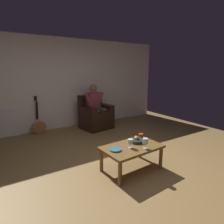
# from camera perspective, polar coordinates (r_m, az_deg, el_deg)

# --- Properties ---
(ground_plane) EXTENTS (7.19, 7.19, 0.00)m
(ground_plane) POSITION_cam_1_polar(r_m,az_deg,el_deg) (3.31, 3.14, -17.28)
(ground_plane) COLOR olive
(wall_back) EXTENTS (6.39, 0.06, 2.50)m
(wall_back) POSITION_cam_1_polar(r_m,az_deg,el_deg) (5.56, -14.72, 8.11)
(wall_back) COLOR white
(wall_back) RESTS_ON ground
(armchair) EXTENTS (0.87, 0.82, 0.94)m
(armchair) POSITION_cam_1_polar(r_m,az_deg,el_deg) (5.44, -4.96, -1.25)
(armchair) COLOR black
(armchair) RESTS_ON ground
(person_seated) EXTENTS (0.66, 0.60, 1.25)m
(person_seated) POSITION_cam_1_polar(r_m,az_deg,el_deg) (5.35, -4.87, 2.19)
(person_seated) COLOR #913943
(person_seated) RESTS_ON ground
(coffee_table) EXTENTS (1.01, 0.66, 0.42)m
(coffee_table) POSITION_cam_1_polar(r_m,az_deg,el_deg) (3.21, 5.94, -11.16)
(coffee_table) COLOR brown
(coffee_table) RESTS_ON ground
(guitar) EXTENTS (0.35, 0.30, 0.98)m
(guitar) POSITION_cam_1_polar(r_m,az_deg,el_deg) (5.36, -21.10, -3.74)
(guitar) COLOR #B87642
(guitar) RESTS_ON ground
(radiator) EXTENTS (0.56, 0.06, 0.66)m
(radiator) POSITION_cam_1_polar(r_m,az_deg,el_deg) (5.39, -29.06, -3.19)
(radiator) COLOR white
(radiator) RESTS_ON ground
(wine_glass_near) EXTENTS (0.09, 0.09, 0.17)m
(wine_glass_near) POSITION_cam_1_polar(r_m,az_deg,el_deg) (3.08, 9.98, -8.74)
(wine_glass_near) COLOR silver
(wine_glass_near) RESTS_ON coffee_table
(wine_glass_far) EXTENTS (0.09, 0.09, 0.14)m
(wine_glass_far) POSITION_cam_1_polar(r_m,az_deg,el_deg) (3.09, 5.55, -8.90)
(wine_glass_far) COLOR silver
(wine_glass_far) RESTS_ON coffee_table
(fruit_bowl) EXTENTS (0.26, 0.26, 0.11)m
(fruit_bowl) POSITION_cam_1_polar(r_m,az_deg,el_deg) (3.35, 7.39, -8.33)
(fruit_bowl) COLOR #202C30
(fruit_bowl) RESTS_ON coffee_table
(decorative_dish) EXTENTS (0.19, 0.19, 0.02)m
(decorative_dish) POSITION_cam_1_polar(r_m,az_deg,el_deg) (3.01, 1.02, -11.23)
(decorative_dish) COLOR teal
(decorative_dish) RESTS_ON coffee_table
(candle_jar) EXTENTS (0.09, 0.09, 0.08)m
(candle_jar) POSITION_cam_1_polar(r_m,az_deg,el_deg) (3.56, 8.63, -7.06)
(candle_jar) COLOR #AB4819
(candle_jar) RESTS_ON coffee_table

